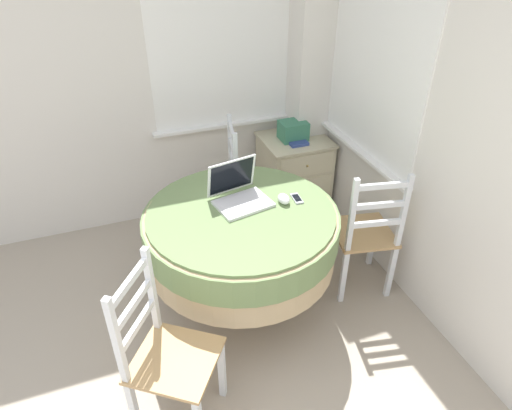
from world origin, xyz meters
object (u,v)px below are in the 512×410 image
at_px(laptop, 239,194).
at_px(corner_cabinet, 294,174).
at_px(round_dining_table, 241,233).
at_px(dining_chair_camera_near, 166,356).
at_px(cell_phone, 297,198).
at_px(book_on_cabinet, 295,139).
at_px(computer_mouse, 284,199).
at_px(dining_chair_near_right_window, 365,235).
at_px(storage_box, 293,130).
at_px(dining_chair_near_back_window, 218,186).

bearing_deg(laptop, corner_cabinet, 48.72).
xyz_separation_m(round_dining_table, dining_chair_camera_near, (-0.59, -0.61, -0.16)).
bearing_deg(cell_phone, book_on_cabinet, 66.26).
bearing_deg(corner_cabinet, computer_mouse, -118.16).
relative_size(dining_chair_near_right_window, corner_cabinet, 1.46).
xyz_separation_m(dining_chair_near_right_window, storage_box, (-0.05, 1.11, 0.29)).
distance_m(dining_chair_near_back_window, book_on_cabinet, 0.75).
bearing_deg(storage_box, cell_phone, -112.95).
bearing_deg(corner_cabinet, dining_chair_near_back_window, -167.06).
bearing_deg(dining_chair_near_back_window, laptop, -94.66).
height_order(round_dining_table, computer_mouse, computer_mouse).
height_order(storage_box, book_on_cabinet, storage_box).
bearing_deg(storage_box, book_on_cabinet, -88.98).
xyz_separation_m(computer_mouse, corner_cabinet, (0.53, 1.00, -0.47)).
relative_size(laptop, cell_phone, 3.12).
xyz_separation_m(corner_cabinet, storage_box, (-0.02, 0.01, 0.41)).
bearing_deg(round_dining_table, dining_chair_camera_near, -134.28).
xyz_separation_m(round_dining_table, storage_box, (0.79, 1.01, 0.13)).
height_order(dining_chair_camera_near, storage_box, dining_chair_camera_near).
xyz_separation_m(round_dining_table, book_on_cabinet, (0.79, 0.97, 0.06)).
relative_size(cell_phone, corner_cabinet, 0.18).
height_order(round_dining_table, dining_chair_near_back_window, dining_chair_near_back_window).
bearing_deg(cell_phone, computer_mouse, -176.01).
distance_m(dining_chair_camera_near, book_on_cabinet, 2.11).
relative_size(laptop, book_on_cabinet, 1.49).
distance_m(cell_phone, dining_chair_camera_near, 1.18).
distance_m(computer_mouse, cell_phone, 0.09).
bearing_deg(cell_phone, dining_chair_near_back_window, 108.68).
relative_size(dining_chair_near_back_window, dining_chair_near_right_window, 1.00).
relative_size(round_dining_table, storage_box, 5.42).
height_order(computer_mouse, storage_box, computer_mouse).
bearing_deg(storage_box, laptop, -130.27).
xyz_separation_m(laptop, dining_chair_near_right_window, (0.81, -0.21, -0.37)).
relative_size(laptop, computer_mouse, 3.58).
distance_m(computer_mouse, corner_cabinet, 1.23).
xyz_separation_m(cell_phone, dining_chair_near_back_window, (-0.28, 0.83, -0.32)).
height_order(laptop, cell_phone, laptop).
relative_size(corner_cabinet, book_on_cabinet, 2.69).
height_order(cell_phone, book_on_cabinet, cell_phone).
height_order(laptop, book_on_cabinet, laptop).
height_order(computer_mouse, book_on_cabinet, computer_mouse).
relative_size(storage_box, book_on_cabinet, 0.87).
distance_m(computer_mouse, dining_chair_camera_near, 1.12).
bearing_deg(storage_box, dining_chair_camera_near, -130.51).
distance_m(laptop, cell_phone, 0.36).
bearing_deg(computer_mouse, book_on_cabinet, 62.09).
height_order(dining_chair_near_right_window, dining_chair_camera_near, same).
relative_size(dining_chair_near_right_window, book_on_cabinet, 3.91).
height_order(round_dining_table, laptop, laptop).
distance_m(dining_chair_camera_near, corner_cabinet, 2.14).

